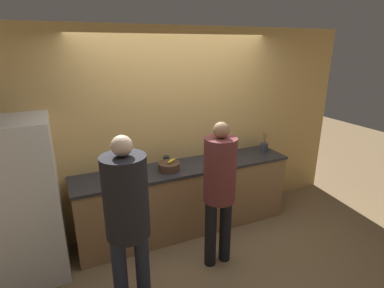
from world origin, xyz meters
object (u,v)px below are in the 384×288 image
at_px(fruit_bowl, 169,166).
at_px(utensil_crock, 264,146).
at_px(refrigerator, 21,202).
at_px(bottle_green, 143,172).
at_px(person_center, 219,184).
at_px(person_left, 127,212).
at_px(cup_black, 166,160).
at_px(cup_white, 107,182).

relative_size(fruit_bowl, utensil_crock, 0.96).
relative_size(refrigerator, bottle_green, 10.95).
bearing_deg(person_center, bottle_green, 135.39).
distance_m(person_left, cup_black, 1.40).
relative_size(person_left, bottle_green, 10.92).
bearing_deg(utensil_crock, refrigerator, -177.69).
bearing_deg(bottle_green, utensil_crock, 5.27).
bearing_deg(bottle_green, cup_white, -174.27).
relative_size(person_left, cup_black, 16.68).
height_order(person_center, cup_white, person_center).
bearing_deg(cup_white, person_left, -87.88).
xyz_separation_m(bottle_green, cup_black, (0.39, 0.28, -0.01)).
bearing_deg(cup_black, refrigerator, -171.93).
xyz_separation_m(refrigerator, cup_white, (0.85, -0.09, 0.10)).
xyz_separation_m(refrigerator, fruit_bowl, (1.61, 0.02, 0.11)).
distance_m(fruit_bowl, cup_white, 0.77).
relative_size(bottle_green, cup_black, 1.53).
bearing_deg(refrigerator, bottle_green, -2.03).
distance_m(bottle_green, cup_black, 0.48).
relative_size(person_center, cup_white, 20.29).
xyz_separation_m(person_left, utensil_crock, (2.23, 1.05, -0.06)).
relative_size(fruit_bowl, bottle_green, 1.66).
bearing_deg(fruit_bowl, bottle_green, -168.99).
relative_size(refrigerator, fruit_bowl, 6.58).
height_order(person_left, cup_black, person_left).
relative_size(refrigerator, person_center, 1.04).
height_order(refrigerator, utensil_crock, refrigerator).
distance_m(person_center, utensil_crock, 1.45).
distance_m(person_left, bottle_green, 0.96).
distance_m(cup_black, cup_white, 0.86).
height_order(fruit_bowl, cup_white, fruit_bowl).
bearing_deg(person_center, person_left, -166.75).
relative_size(person_center, bottle_green, 10.55).
xyz_separation_m(fruit_bowl, cup_white, (-0.76, -0.11, -0.01)).
xyz_separation_m(refrigerator, bottle_green, (1.27, -0.04, 0.12)).
height_order(refrigerator, bottle_green, refrigerator).
distance_m(refrigerator, cup_black, 1.67).
distance_m(utensil_crock, cup_black, 1.47).
height_order(refrigerator, cup_black, refrigerator).
bearing_deg(person_center, cup_white, 150.60).
bearing_deg(cup_white, refrigerator, 174.21).
distance_m(fruit_bowl, cup_black, 0.22).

